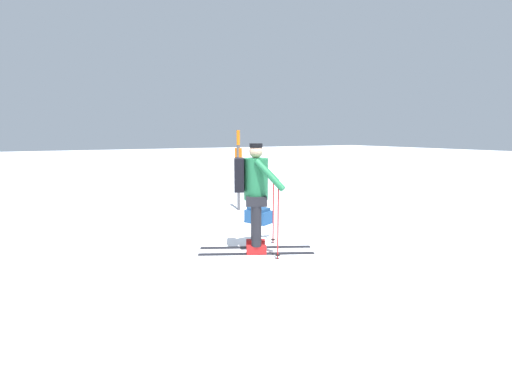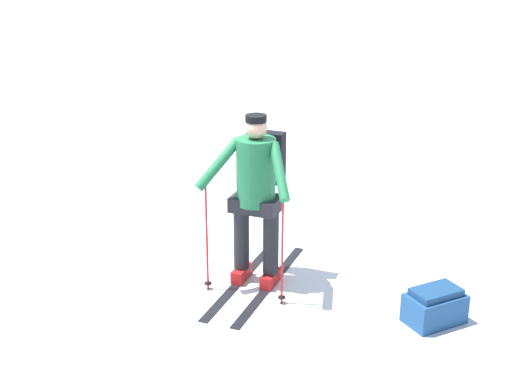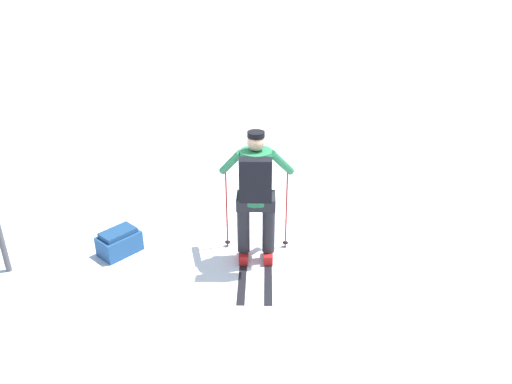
# 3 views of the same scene
# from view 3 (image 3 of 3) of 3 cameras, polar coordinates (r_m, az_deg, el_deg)

# --- Properties ---
(ground_plane) EXTENTS (80.00, 80.00, 0.00)m
(ground_plane) POSITION_cam_3_polar(r_m,az_deg,el_deg) (6.02, 3.03, -8.92)
(ground_plane) COLOR white
(skier) EXTENTS (1.13, 1.76, 1.66)m
(skier) POSITION_cam_3_polar(r_m,az_deg,el_deg) (5.70, -0.00, 0.18)
(skier) COLOR black
(skier) RESTS_ON ground_plane
(dropped_backpack) EXTENTS (0.58, 0.49, 0.32)m
(dropped_backpack) POSITION_cam_3_polar(r_m,az_deg,el_deg) (6.48, -15.36, -5.56)
(dropped_backpack) COLOR navy
(dropped_backpack) RESTS_ON ground_plane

